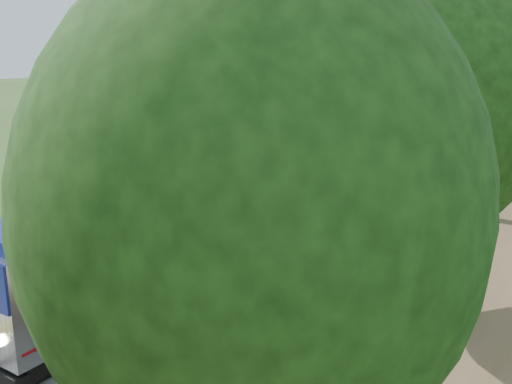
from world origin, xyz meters
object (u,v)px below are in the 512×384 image
Objects in this scene: train at (471,119)px; station_building at (201,123)px; lamppost_far at (168,203)px; signal_farside at (421,161)px; signal_gantry at (484,101)px.

station_building is at bearing -114.17° from train.
station_building reaches higher than lamppost_far.
station_building is 1.29× the size of signal_farside.
lamppost_far is 0.68× the size of signal_farside.
signal_gantry is at bearing 96.76° from signal_farside.
train is 38.22m from signal_farside.
lamppost_far is (-3.80, -46.53, 0.15)m from train.
signal_farside reaches higher than lamppost_far.
lamppost_far is at bearing -138.45° from signal_farside.
train is 26.45× the size of lamppost_far.
signal_gantry is at bearing -68.27° from train.
signal_farside is (3.73, -31.46, -0.63)m from signal_gantry.
station_building reaches higher than signal_gantry.
train is at bearing 65.83° from station_building.
signal_farside is at bearing -83.24° from signal_gantry.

